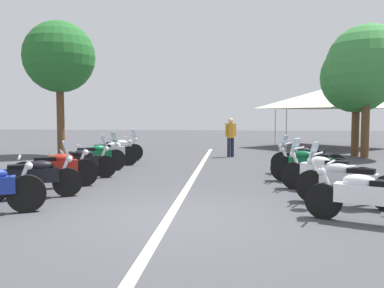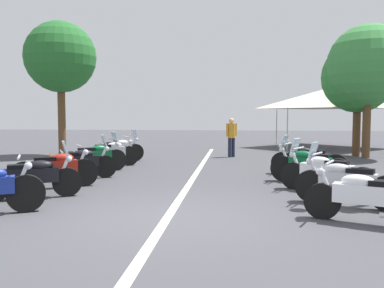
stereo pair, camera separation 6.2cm
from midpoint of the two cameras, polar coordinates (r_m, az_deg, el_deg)
ground_plane at (r=7.09m, az=-3.51°, el=-10.21°), size 80.00×80.00×0.00m
lane_centre_stripe at (r=11.53m, az=0.08°, el=-4.64°), size 18.97×0.16×0.01m
motorcycle_left_row_1 at (r=9.16m, az=-21.42°, el=-4.30°), size 1.09×1.87×1.20m
motorcycle_left_row_2 at (r=10.27m, az=-18.65°, el=-3.31°), size 1.17×1.81×1.02m
motorcycle_left_row_3 at (r=11.52m, az=-15.80°, el=-2.49°), size 1.16×1.96×1.20m
motorcycle_left_row_4 at (r=12.88m, az=-13.60°, el=-1.72°), size 1.37×1.73×1.22m
motorcycle_left_row_5 at (r=14.07m, az=-11.58°, el=-1.23°), size 1.27×1.78×1.02m
motorcycle_left_row_6 at (r=15.47m, az=-10.48°, el=-0.74°), size 1.29×1.77×1.22m
motorcycle_right_row_0 at (r=7.16m, az=23.30°, el=-6.75°), size 1.02×1.95×0.98m
motorcycle_right_row_1 at (r=8.39m, az=20.59°, el=-4.96°), size 1.08×1.87×1.22m
motorcycle_right_row_2 at (r=9.70m, az=17.97°, el=-3.72°), size 1.20×1.96×1.21m
motorcycle_right_row_3 at (r=10.91m, az=15.84°, el=-2.77°), size 0.98×1.96×1.23m
motorcycle_right_row_4 at (r=12.29m, az=15.69°, el=-2.09°), size 1.00×2.10×1.01m
traffic_cone_1 at (r=13.41m, az=-19.32°, el=-2.40°), size 0.36×0.36×0.61m
bystander_0 at (r=17.01m, az=5.32°, el=1.35°), size 0.35×0.45×1.62m
roadside_tree_0 at (r=18.77m, az=21.92°, el=8.62°), size 3.01×3.01×4.86m
roadside_tree_1 at (r=18.59m, az=-18.13°, el=11.39°), size 3.01×3.01×5.72m
roadside_tree_2 at (r=18.20m, az=23.15°, el=10.06°), size 3.25×3.25×5.40m
event_tent at (r=23.03m, az=18.42°, el=6.10°), size 5.57×5.57×3.20m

